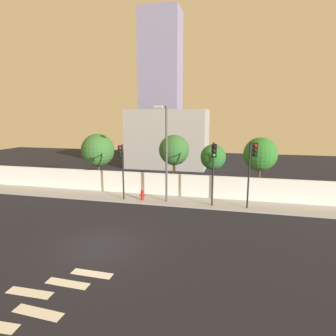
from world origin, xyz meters
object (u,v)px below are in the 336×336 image
object	(u,v)px
traffic_light_left	(122,160)
roadside_tree_midleft	(174,150)
roadside_tree_leftmost	(98,150)
traffic_light_right	(252,161)
fire_hydrant	(142,194)
roadside_tree_midright	(213,157)
street_lamp_curbside	(165,147)
roadside_tree_rightmost	(260,154)
traffic_light_center	(213,161)

from	to	relation	value
traffic_light_left	roadside_tree_midleft	world-z (taller)	roadside_tree_midleft
roadside_tree_leftmost	traffic_light_left	bearing A→B (deg)	-42.83
traffic_light_right	fire_hydrant	xyz separation A→B (m)	(-7.94, 0.66, -2.99)
traffic_light_right	fire_hydrant	world-z (taller)	traffic_light_right
traffic_light_right	fire_hydrant	distance (m)	8.51
fire_hydrant	roadside_tree_midright	size ratio (longest dim) A/B	0.19
roadside_tree_leftmost	roadside_tree_midleft	world-z (taller)	roadside_tree_midleft
street_lamp_curbside	roadside_tree_rightmost	world-z (taller)	street_lamp_curbside
traffic_light_center	roadside_tree_midleft	size ratio (longest dim) A/B	0.91
roadside_tree_midleft	roadside_tree_midright	xyz separation A→B (m)	(3.25, -0.00, -0.48)
traffic_light_left	traffic_light_center	size ratio (longest dim) A/B	0.94
roadside_tree_midright	traffic_light_left	bearing A→B (deg)	-152.12
traffic_light_left	fire_hydrant	xyz separation A→B (m)	(1.37, 0.63, -2.71)
street_lamp_curbside	roadside_tree_midleft	size ratio (longest dim) A/B	1.42
roadside_tree_midright	roadside_tree_leftmost	bearing A→B (deg)	180.00
roadside_tree_leftmost	roadside_tree_midleft	size ratio (longest dim) A/B	1.00
traffic_light_center	roadside_tree_midleft	distance (m)	5.01
traffic_light_left	fire_hydrant	distance (m)	3.10
traffic_light_left	roadside_tree_leftmost	distance (m)	5.07
traffic_light_right	roadside_tree_midleft	xyz separation A→B (m)	(-6.06, 3.48, 0.18)
roadside_tree_leftmost	roadside_tree_midright	bearing A→B (deg)	-0.00
roadside_tree_midleft	roadside_tree_rightmost	bearing A→B (deg)	-0.00
fire_hydrant	roadside_tree_rightmost	size ratio (longest dim) A/B	0.17
street_lamp_curbside	roadside_tree_rightmost	xyz separation A→B (m)	(6.89, 2.94, -0.72)
street_lamp_curbside	roadside_tree_midright	distance (m)	4.51
street_lamp_curbside	roadside_tree_midright	world-z (taller)	street_lamp_curbside
roadside_tree_leftmost	traffic_light_right	bearing A→B (deg)	-14.95
traffic_light_right	roadside_tree_midleft	world-z (taller)	roadside_tree_midleft
traffic_light_left	roadside_tree_leftmost	size ratio (longest dim) A/B	0.85
roadside_tree_rightmost	fire_hydrant	bearing A→B (deg)	-162.20
street_lamp_curbside	traffic_light_center	bearing A→B (deg)	-9.70
traffic_light_right	roadside_tree_midright	distance (m)	4.48
roadside_tree_midleft	roadside_tree_midright	world-z (taller)	roadside_tree_midleft
roadside_tree_leftmost	roadside_tree_rightmost	bearing A→B (deg)	-0.00
traffic_light_center	street_lamp_curbside	xyz separation A→B (m)	(-3.54, 0.61, 0.84)
traffic_light_left	traffic_light_right	bearing A→B (deg)	-0.23
traffic_light_left	traffic_light_center	bearing A→B (deg)	-0.85
roadside_tree_leftmost	fire_hydrant	bearing A→B (deg)	-28.97
traffic_light_left	roadside_tree_midright	world-z (taller)	traffic_light_left
traffic_light_right	street_lamp_curbside	size ratio (longest dim) A/B	0.66
roadside_tree_midright	roadside_tree_rightmost	bearing A→B (deg)	0.00
traffic_light_left	street_lamp_curbside	world-z (taller)	street_lamp_curbside
traffic_light_center	roadside_tree_rightmost	bearing A→B (deg)	46.58
traffic_light_center	street_lamp_curbside	world-z (taller)	street_lamp_curbside
traffic_light_center	traffic_light_right	size ratio (longest dim) A/B	0.97
street_lamp_curbside	fire_hydrant	distance (m)	4.19
roadside_tree_leftmost	roadside_tree_midleft	bearing A→B (deg)	0.00
fire_hydrant	roadside_tree_midright	distance (m)	6.44
traffic_light_right	roadside_tree_midleft	bearing A→B (deg)	150.14
traffic_light_center	roadside_tree_rightmost	world-z (taller)	roadside_tree_rightmost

